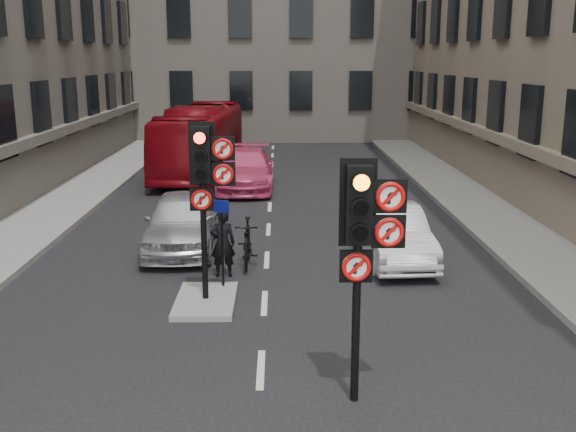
{
  "coord_description": "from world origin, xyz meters",
  "views": [
    {
      "loc": [
        0.29,
        -8.01,
        4.94
      ],
      "look_at": [
        0.44,
        1.8,
        2.6
      ],
      "focal_mm": 42.0,
      "sensor_mm": 36.0,
      "label": 1
    }
  ],
  "objects_px": {
    "bus_red": "(201,139)",
    "car_silver": "(181,221)",
    "motorcycle": "(247,243)",
    "car_white": "(392,234)",
    "motorcyclist": "(223,243)",
    "car_pink": "(246,169)",
    "signal_far": "(206,173)",
    "info_sign": "(222,231)",
    "signal_near": "(364,231)"
  },
  "relations": [
    {
      "from": "car_silver",
      "to": "motorcycle",
      "type": "distance_m",
      "value": 2.27
    },
    {
      "from": "car_silver",
      "to": "bus_red",
      "type": "relative_size",
      "value": 0.42
    },
    {
      "from": "car_white",
      "to": "bus_red",
      "type": "relative_size",
      "value": 0.39
    },
    {
      "from": "car_silver",
      "to": "car_white",
      "type": "relative_size",
      "value": 1.07
    },
    {
      "from": "signal_near",
      "to": "motorcyclist",
      "type": "bearing_deg",
      "value": 113.19
    },
    {
      "from": "car_pink",
      "to": "motorcyclist",
      "type": "xyz_separation_m",
      "value": [
        -0.03,
        -10.51,
        0.04
      ]
    },
    {
      "from": "car_pink",
      "to": "info_sign",
      "type": "bearing_deg",
      "value": -90.07
    },
    {
      "from": "bus_red",
      "to": "motorcycle",
      "type": "xyz_separation_m",
      "value": [
        2.57,
        -13.26,
        -0.88
      ]
    },
    {
      "from": "signal_far",
      "to": "motorcyclist",
      "type": "bearing_deg",
      "value": 85.57
    },
    {
      "from": "signal_far",
      "to": "bus_red",
      "type": "height_order",
      "value": "signal_far"
    },
    {
      "from": "car_pink",
      "to": "motorcycle",
      "type": "relative_size",
      "value": 2.75
    },
    {
      "from": "bus_red",
      "to": "info_sign",
      "type": "xyz_separation_m",
      "value": [
        2.12,
        -15.13,
        -0.1
      ]
    },
    {
      "from": "bus_red",
      "to": "car_silver",
      "type": "bearing_deg",
      "value": -83.11
    },
    {
      "from": "signal_near",
      "to": "signal_far",
      "type": "height_order",
      "value": "signal_far"
    },
    {
      "from": "car_silver",
      "to": "signal_far",
      "type": "bearing_deg",
      "value": -75.94
    },
    {
      "from": "car_white",
      "to": "car_pink",
      "type": "height_order",
      "value": "car_pink"
    },
    {
      "from": "signal_near",
      "to": "car_white",
      "type": "distance_m",
      "value": 7.4
    },
    {
      "from": "motorcycle",
      "to": "motorcyclist",
      "type": "xyz_separation_m",
      "value": [
        -0.52,
        -0.85,
        0.23
      ]
    },
    {
      "from": "signal_near",
      "to": "car_silver",
      "type": "xyz_separation_m",
      "value": [
        -3.72,
        8.02,
        -1.84
      ]
    },
    {
      "from": "info_sign",
      "to": "bus_red",
      "type": "bearing_deg",
      "value": 115.01
    },
    {
      "from": "signal_near",
      "to": "bus_red",
      "type": "xyz_separation_m",
      "value": [
        -4.51,
        19.87,
        -1.14
      ]
    },
    {
      "from": "bus_red",
      "to": "info_sign",
      "type": "height_order",
      "value": "bus_red"
    },
    {
      "from": "car_pink",
      "to": "bus_red",
      "type": "relative_size",
      "value": 0.5
    },
    {
      "from": "signal_near",
      "to": "car_white",
      "type": "relative_size",
      "value": 0.88
    },
    {
      "from": "car_silver",
      "to": "info_sign",
      "type": "relative_size",
      "value": 2.32
    },
    {
      "from": "car_pink",
      "to": "motorcyclist",
      "type": "height_order",
      "value": "motorcyclist"
    },
    {
      "from": "motorcycle",
      "to": "signal_far",
      "type": "bearing_deg",
      "value": -103.88
    },
    {
      "from": "signal_near",
      "to": "bus_red",
      "type": "bearing_deg",
      "value": 102.79
    },
    {
      "from": "car_silver",
      "to": "car_pink",
      "type": "distance_m",
      "value": 8.34
    },
    {
      "from": "car_silver",
      "to": "info_sign",
      "type": "distance_m",
      "value": 3.58
    },
    {
      "from": "car_pink",
      "to": "motorcyclist",
      "type": "bearing_deg",
      "value": -90.47
    },
    {
      "from": "motorcyclist",
      "to": "motorcycle",
      "type": "bearing_deg",
      "value": -128.16
    },
    {
      "from": "car_silver",
      "to": "car_pink",
      "type": "xyz_separation_m",
      "value": [
        1.28,
        8.24,
        -0.0
      ]
    },
    {
      "from": "car_pink",
      "to": "signal_far",
      "type": "bearing_deg",
      "value": -91.08
    },
    {
      "from": "signal_near",
      "to": "info_sign",
      "type": "bearing_deg",
      "value": 116.72
    },
    {
      "from": "car_silver",
      "to": "motorcyclist",
      "type": "xyz_separation_m",
      "value": [
        1.25,
        -2.26,
        0.04
      ]
    },
    {
      "from": "bus_red",
      "to": "car_white",
      "type": "bearing_deg",
      "value": -61.56
    },
    {
      "from": "car_silver",
      "to": "motorcyclist",
      "type": "distance_m",
      "value": 2.59
    },
    {
      "from": "car_white",
      "to": "motorcyclist",
      "type": "xyz_separation_m",
      "value": [
        -4.08,
        -1.21,
        0.11
      ]
    },
    {
      "from": "car_pink",
      "to": "motorcycle",
      "type": "height_order",
      "value": "car_pink"
    },
    {
      "from": "motorcycle",
      "to": "motorcyclist",
      "type": "distance_m",
      "value": 1.02
    },
    {
      "from": "motorcyclist",
      "to": "signal_far",
      "type": "bearing_deg",
      "value": 78.8
    },
    {
      "from": "signal_near",
      "to": "motorcyclist",
      "type": "xyz_separation_m",
      "value": [
        -2.46,
        5.75,
        -1.8
      ]
    },
    {
      "from": "car_pink",
      "to": "signal_near",
      "type": "bearing_deg",
      "value": -81.79
    },
    {
      "from": "car_white",
      "to": "signal_near",
      "type": "bearing_deg",
      "value": -106.28
    },
    {
      "from": "car_white",
      "to": "info_sign",
      "type": "xyz_separation_m",
      "value": [
        -4.0,
        -2.22,
        0.67
      ]
    },
    {
      "from": "bus_red",
      "to": "motorcycle",
      "type": "height_order",
      "value": "bus_red"
    },
    {
      "from": "signal_far",
      "to": "signal_near",
      "type": "bearing_deg",
      "value": -56.98
    },
    {
      "from": "signal_far",
      "to": "motorcyclist",
      "type": "height_order",
      "value": "signal_far"
    },
    {
      "from": "car_pink",
      "to": "info_sign",
      "type": "xyz_separation_m",
      "value": [
        0.05,
        -11.52,
        0.6
      ]
    }
  ]
}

